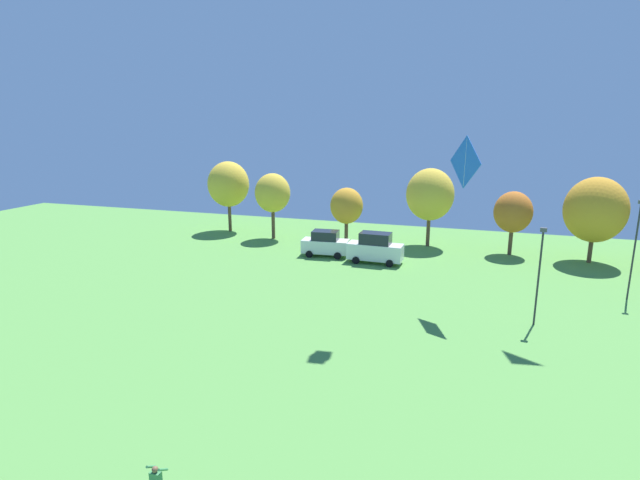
{
  "coord_description": "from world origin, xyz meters",
  "views": [
    {
      "loc": [
        2.79,
        1.92,
        12.07
      ],
      "look_at": [
        -1.67,
        15.66,
        8.61
      ],
      "focal_mm": 28.0,
      "sensor_mm": 36.0,
      "label": 1
    }
  ],
  "objects_px": {
    "kite_flying_2": "(465,162)",
    "light_post_0": "(539,271)",
    "kite_flying_6": "(575,10)",
    "parked_car_leftmost": "(325,244)",
    "treeline_tree_4": "(513,212)",
    "treeline_tree_2": "(347,206)",
    "treeline_tree_1": "(273,193)",
    "parked_car_second_from_left": "(375,248)",
    "treeline_tree_3": "(430,195)",
    "light_post_1": "(635,245)",
    "treeline_tree_5": "(595,210)",
    "treeline_tree_0": "(228,184)"
  },
  "relations": [
    {
      "from": "parked_car_leftmost",
      "to": "light_post_1",
      "type": "distance_m",
      "value": 23.95
    },
    {
      "from": "light_post_0",
      "to": "treeline_tree_0",
      "type": "relative_size",
      "value": 0.78
    },
    {
      "from": "light_post_0",
      "to": "treeline_tree_1",
      "type": "bearing_deg",
      "value": 146.06
    },
    {
      "from": "light_post_0",
      "to": "treeline_tree_2",
      "type": "relative_size",
      "value": 1.06
    },
    {
      "from": "light_post_0",
      "to": "treeline_tree_2",
      "type": "distance_m",
      "value": 22.79
    },
    {
      "from": "light_post_1",
      "to": "treeline_tree_4",
      "type": "distance_m",
      "value": 12.46
    },
    {
      "from": "light_post_0",
      "to": "treeline_tree_5",
      "type": "relative_size",
      "value": 0.81
    },
    {
      "from": "kite_flying_2",
      "to": "treeline_tree_0",
      "type": "relative_size",
      "value": 0.43
    },
    {
      "from": "parked_car_second_from_left",
      "to": "parked_car_leftmost",
      "type": "bearing_deg",
      "value": 171.59
    },
    {
      "from": "light_post_1",
      "to": "treeline_tree_2",
      "type": "relative_size",
      "value": 1.22
    },
    {
      "from": "treeline_tree_3",
      "to": "light_post_1",
      "type": "bearing_deg",
      "value": -36.69
    },
    {
      "from": "treeline_tree_1",
      "to": "treeline_tree_4",
      "type": "height_order",
      "value": "treeline_tree_1"
    },
    {
      "from": "treeline_tree_0",
      "to": "light_post_1",
      "type": "bearing_deg",
      "value": -17.06
    },
    {
      "from": "light_post_0",
      "to": "treeline_tree_2",
      "type": "height_order",
      "value": "light_post_0"
    },
    {
      "from": "treeline_tree_2",
      "to": "treeline_tree_4",
      "type": "bearing_deg",
      "value": 3.21
    },
    {
      "from": "treeline_tree_3",
      "to": "treeline_tree_4",
      "type": "bearing_deg",
      "value": -7.27
    },
    {
      "from": "kite_flying_2",
      "to": "light_post_0",
      "type": "xyz_separation_m",
      "value": [
        4.7,
        -1.9,
        -6.14
      ]
    },
    {
      "from": "kite_flying_2",
      "to": "treeline_tree_1",
      "type": "height_order",
      "value": "kite_flying_2"
    },
    {
      "from": "parked_car_second_from_left",
      "to": "treeline_tree_5",
      "type": "distance_m",
      "value": 19.06
    },
    {
      "from": "parked_car_leftmost",
      "to": "treeline_tree_2",
      "type": "bearing_deg",
      "value": 77.27
    },
    {
      "from": "parked_car_leftmost",
      "to": "treeline_tree_5",
      "type": "distance_m",
      "value": 23.43
    },
    {
      "from": "treeline_tree_2",
      "to": "kite_flying_6",
      "type": "bearing_deg",
      "value": -37.85
    },
    {
      "from": "kite_flying_2",
      "to": "treeline_tree_5",
      "type": "relative_size",
      "value": 0.45
    },
    {
      "from": "kite_flying_6",
      "to": "parked_car_leftmost",
      "type": "bearing_deg",
      "value": 154.74
    },
    {
      "from": "parked_car_second_from_left",
      "to": "treeline_tree_2",
      "type": "height_order",
      "value": "treeline_tree_2"
    },
    {
      "from": "light_post_0",
      "to": "treeline_tree_3",
      "type": "height_order",
      "value": "treeline_tree_3"
    },
    {
      "from": "light_post_0",
      "to": "treeline_tree_3",
      "type": "relative_size",
      "value": 0.79
    },
    {
      "from": "kite_flying_2",
      "to": "treeline_tree_4",
      "type": "bearing_deg",
      "value": 75.1
    },
    {
      "from": "kite_flying_2",
      "to": "kite_flying_6",
      "type": "distance_m",
      "value": 10.35
    },
    {
      "from": "treeline_tree_2",
      "to": "treeline_tree_0",
      "type": "bearing_deg",
      "value": 171.76
    },
    {
      "from": "treeline_tree_4",
      "to": "treeline_tree_3",
      "type": "bearing_deg",
      "value": 172.73
    },
    {
      "from": "kite_flying_6",
      "to": "treeline_tree_1",
      "type": "xyz_separation_m",
      "value": [
        -24.85,
        13.26,
        -13.46
      ]
    },
    {
      "from": "parked_car_second_from_left",
      "to": "light_post_1",
      "type": "relative_size",
      "value": 0.69
    },
    {
      "from": "parked_car_leftmost",
      "to": "treeline_tree_4",
      "type": "bearing_deg",
      "value": 14.68
    },
    {
      "from": "parked_car_leftmost",
      "to": "treeline_tree_4",
      "type": "xyz_separation_m",
      "value": [
        16.11,
        5.71,
        2.82
      ]
    },
    {
      "from": "parked_car_leftmost",
      "to": "treeline_tree_3",
      "type": "distance_m",
      "value": 11.53
    },
    {
      "from": "light_post_1",
      "to": "treeline_tree_2",
      "type": "height_order",
      "value": "light_post_1"
    },
    {
      "from": "treeline_tree_2",
      "to": "treeline_tree_5",
      "type": "height_order",
      "value": "treeline_tree_5"
    },
    {
      "from": "kite_flying_2",
      "to": "treeline_tree_1",
      "type": "distance_m",
      "value": 24.55
    },
    {
      "from": "light_post_1",
      "to": "treeline_tree_1",
      "type": "relative_size",
      "value": 1.01
    },
    {
      "from": "light_post_1",
      "to": "treeline_tree_3",
      "type": "xyz_separation_m",
      "value": [
        -14.87,
        11.08,
        1.25
      ]
    },
    {
      "from": "treeline_tree_5",
      "to": "light_post_1",
      "type": "bearing_deg",
      "value": -85.29
    },
    {
      "from": "parked_car_second_from_left",
      "to": "treeline_tree_1",
      "type": "height_order",
      "value": "treeline_tree_1"
    },
    {
      "from": "light_post_1",
      "to": "treeline_tree_4",
      "type": "xyz_separation_m",
      "value": [
        -7.28,
        10.11,
        0.1
      ]
    },
    {
      "from": "parked_car_second_from_left",
      "to": "light_post_0",
      "type": "distance_m",
      "value": 15.99
    },
    {
      "from": "parked_car_leftmost",
      "to": "treeline_tree_1",
      "type": "bearing_deg",
      "value": 140.88
    },
    {
      "from": "light_post_1",
      "to": "treeline_tree_0",
      "type": "relative_size",
      "value": 0.89
    },
    {
      "from": "kite_flying_2",
      "to": "light_post_0",
      "type": "distance_m",
      "value": 7.96
    },
    {
      "from": "light_post_0",
      "to": "light_post_1",
      "type": "relative_size",
      "value": 0.87
    },
    {
      "from": "kite_flying_2",
      "to": "kite_flying_6",
      "type": "xyz_separation_m",
      "value": [
        5.47,
        1.04,
        8.72
      ]
    }
  ]
}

